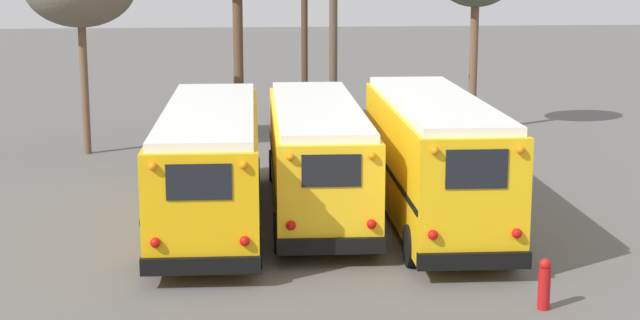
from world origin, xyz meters
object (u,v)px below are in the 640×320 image
school_bus_1 (317,153)px  fire_hydrant (544,284)px  school_bus_2 (433,156)px  utility_pole (333,32)px  school_bus_0 (210,161)px

school_bus_1 → fire_hydrant: school_bus_1 is taller
school_bus_2 → utility_pole: 11.36m
school_bus_0 → school_bus_2: size_ratio=1.07×
utility_pole → fire_hydrant: bearing=-83.0°
school_bus_0 → utility_pole: (4.39, 10.41, 2.57)m
school_bus_0 → fire_hydrant: bearing=-47.6°
fire_hydrant → school_bus_1: bearing=114.2°
utility_pole → school_bus_0: bearing=-112.8°
school_bus_0 → school_bus_2: school_bus_2 is taller
school_bus_1 → school_bus_0: bearing=-160.9°
school_bus_1 → fire_hydrant: size_ratio=10.17×
school_bus_0 → school_bus_1: size_ratio=1.02×
school_bus_2 → school_bus_0: bearing=174.0°
school_bus_0 → school_bus_2: 5.76m
school_bus_0 → fire_hydrant: 9.78m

